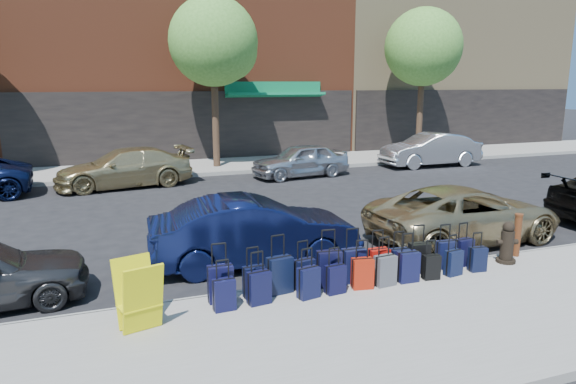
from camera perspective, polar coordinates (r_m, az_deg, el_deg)
name	(u,v)px	position (r m, az deg, el deg)	size (l,w,h in m)	color
ground	(273,224)	(14.09, -1.68, -3.63)	(120.00, 120.00, 0.00)	black
sidewalk_near	(403,325)	(8.52, 12.62, -14.24)	(60.00, 4.00, 0.15)	gray
sidewalk_far	(204,167)	(23.57, -9.35, 2.80)	(60.00, 4.00, 0.15)	gray
curb_near	(346,280)	(10.12, 6.42, -9.66)	(60.00, 0.08, 0.15)	gray
curb_far	(213,174)	(21.61, -8.34, 2.00)	(60.00, 0.08, 0.15)	gray
building_right	(416,3)	(37.27, 14.01, 19.72)	(15.00, 12.12, 18.00)	#95815B
tree_center	(217,44)	(22.96, -7.94, 15.97)	(3.80, 3.80, 7.27)	black
tree_right	(426,49)	(27.20, 15.05, 15.06)	(3.80, 3.80, 7.27)	black
suitcase_front_0	(221,284)	(8.91, -7.51, -10.05)	(0.43, 0.24, 1.02)	black
suitcase_front_1	(254,282)	(9.04, -3.78, -9.90)	(0.39, 0.24, 0.90)	black
suitcase_front_2	(280,275)	(9.18, -0.93, -9.20)	(0.47, 0.30, 1.05)	black
suitcase_front_3	(304,274)	(9.37, 1.82, -9.08)	(0.40, 0.27, 0.89)	black
suitcase_front_4	(329,268)	(9.51, 4.58, -8.46)	(0.46, 0.29, 1.06)	black
suitcase_front_5	(353,265)	(9.74, 7.28, -8.08)	(0.43, 0.24, 1.03)	black
suitcase_front_6	(378,264)	(9.97, 10.01, -7.84)	(0.40, 0.22, 0.95)	#9F0F0A
suitcase_front_7	(399,262)	(10.17, 12.27, -7.65)	(0.38, 0.23, 0.89)	black
suitcase_front_8	(419,258)	(10.45, 14.35, -7.08)	(0.41, 0.25, 0.95)	black
suitcase_front_9	(445,254)	(10.83, 17.08, -6.65)	(0.39, 0.24, 0.90)	black
suitcase_front_10	(464,252)	(11.10, 18.95, -6.34)	(0.39, 0.23, 0.89)	black
suitcase_back_0	(224,295)	(8.61, -7.11, -11.24)	(0.37, 0.22, 0.85)	black
suitcase_back_1	(259,288)	(8.79, -3.24, -10.56)	(0.41, 0.27, 0.90)	black
suitcase_back_3	(309,282)	(9.01, 2.29, -10.01)	(0.41, 0.28, 0.88)	black
suitcase_back_4	(335,279)	(9.22, 5.27, -9.62)	(0.37, 0.24, 0.83)	black
suitcase_back_5	(362,273)	(9.49, 8.27, -8.93)	(0.41, 0.28, 0.90)	maroon
suitcase_back_6	(385,270)	(9.68, 10.74, -8.56)	(0.40, 0.26, 0.91)	#424348
suitcase_back_7	(408,267)	(9.94, 13.19, -8.08)	(0.40, 0.24, 0.93)	black
suitcase_back_8	(431,267)	(10.19, 15.62, -8.02)	(0.34, 0.22, 0.76)	black
suitcase_back_9	(453,263)	(10.51, 17.91, -7.48)	(0.36, 0.24, 0.80)	black
suitcase_back_10	(478,259)	(10.88, 20.32, -7.00)	(0.35, 0.22, 0.79)	black
fire_hydrant	(507,244)	(11.57, 23.17, -5.29)	(0.45, 0.39, 0.88)	black
bollard	(517,234)	(12.05, 24.13, -4.32)	(0.17, 0.17, 0.93)	#38190C
display_rack	(139,296)	(8.16, -16.25, -11.01)	(0.74, 0.79, 1.07)	#D7D30B
car_near_1	(255,231)	(10.92, -3.74, -4.37)	(1.53, 4.40, 1.45)	#0D153D
car_near_2	(465,214)	(13.23, 19.03, -2.30)	(2.25, 4.88, 1.36)	tan
car_far_1	(124,168)	(19.94, -17.73, 2.57)	(2.00, 4.92, 1.43)	tan
car_far_2	(300,160)	(21.04, 1.38, 3.54)	(1.62, 4.03, 1.37)	silver
car_far_3	(430,150)	(24.68, 15.54, 4.56)	(1.62, 4.66, 1.53)	silver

